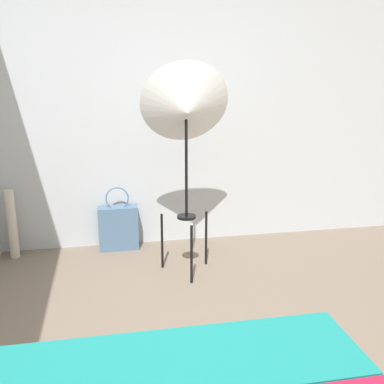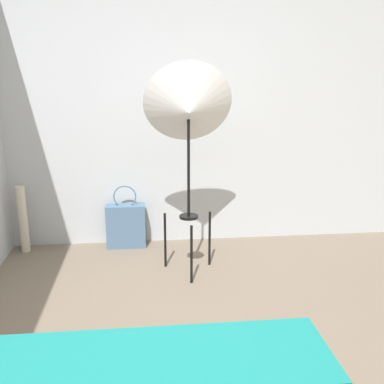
{
  "view_description": "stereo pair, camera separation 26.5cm",
  "coord_description": "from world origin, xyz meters",
  "views": [
    {
      "loc": [
        -0.28,
        -1.65,
        1.56
      ],
      "look_at": [
        0.31,
        1.42,
        0.71
      ],
      "focal_mm": 42.0,
      "sensor_mm": 36.0,
      "label": 1
    },
    {
      "loc": [
        -0.01,
        -1.69,
        1.56
      ],
      "look_at": [
        0.31,
        1.42,
        0.71
      ],
      "focal_mm": 42.0,
      "sensor_mm": 36.0,
      "label": 2
    }
  ],
  "objects": [
    {
      "name": "photo_umbrella",
      "position": [
        0.31,
        1.62,
        1.28
      ],
      "size": [
        0.67,
        0.43,
        1.63
      ],
      "color": "black",
      "rests_on": "ground_plane"
    },
    {
      "name": "paper_roll",
      "position": [
        -1.1,
        2.18,
        0.3
      ],
      "size": [
        0.08,
        0.08,
        0.6
      ],
      "color": "beige",
      "rests_on": "ground_plane"
    },
    {
      "name": "tote_bag",
      "position": [
        -0.21,
        2.2,
        0.2
      ],
      "size": [
        0.35,
        0.14,
        0.58
      ],
      "color": "slate",
      "rests_on": "ground_plane"
    },
    {
      "name": "wall_back",
      "position": [
        0.0,
        2.34,
        1.3
      ],
      "size": [
        8.0,
        0.05,
        2.6
      ],
      "color": "#B7BCC1",
      "rests_on": "ground_plane"
    }
  ]
}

